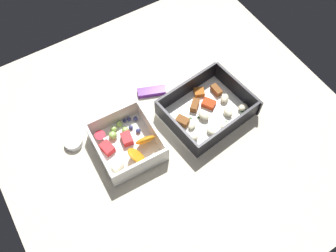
% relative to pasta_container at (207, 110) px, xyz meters
% --- Properties ---
extents(table_surface, '(0.80, 0.80, 0.02)m').
position_rel_pasta_container_xyz_m(table_surface, '(-0.09, 0.01, -0.03)').
color(table_surface, beige).
rests_on(table_surface, ground).
extents(pasta_container, '(0.21, 0.18, 0.06)m').
position_rel_pasta_container_xyz_m(pasta_container, '(0.00, 0.00, 0.00)').
color(pasta_container, white).
rests_on(pasta_container, table_surface).
extents(fruit_bowl, '(0.14, 0.15, 0.06)m').
position_rel_pasta_container_xyz_m(fruit_bowl, '(-0.21, 0.02, 0.00)').
color(fruit_bowl, white).
rests_on(fruit_bowl, table_surface).
extents(candy_bar, '(0.07, 0.05, 0.01)m').
position_rel_pasta_container_xyz_m(candy_bar, '(-0.08, 0.12, -0.01)').
color(candy_bar, '#51197A').
rests_on(candy_bar, table_surface).
extents(paper_cup_liner, '(0.04, 0.04, 0.01)m').
position_rel_pasta_container_xyz_m(paper_cup_liner, '(-0.31, 0.09, -0.01)').
color(paper_cup_liner, white).
rests_on(paper_cup_liner, table_surface).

